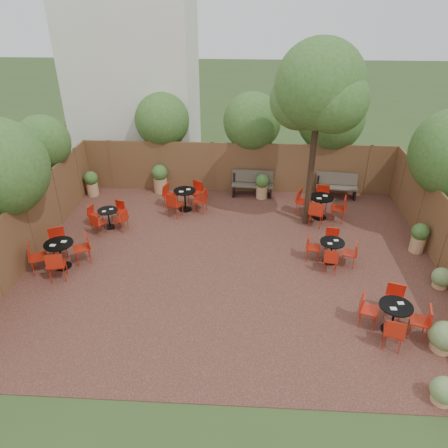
{
  "coord_description": "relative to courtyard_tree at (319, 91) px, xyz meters",
  "views": [
    {
      "loc": [
        0.35,
        -10.48,
        7.21
      ],
      "look_at": [
        -0.29,
        0.5,
        1.0
      ],
      "focal_mm": 33.98,
      "sensor_mm": 36.0,
      "label": 1
    }
  ],
  "objects": [
    {
      "name": "ground",
      "position": [
        -2.42,
        -2.48,
        -4.48
      ],
      "size": [
        80.0,
        80.0,
        0.0
      ],
      "primitive_type": "plane",
      "color": "#354F23",
      "rests_on": "ground"
    },
    {
      "name": "courtyard_paving",
      "position": [
        -2.42,
        -2.48,
        -4.47
      ],
      "size": [
        12.0,
        10.0,
        0.02
      ],
      "primitive_type": "cube",
      "color": "#3D1F19",
      "rests_on": "ground"
    },
    {
      "name": "fence_back",
      "position": [
        -2.42,
        2.52,
        -3.48
      ],
      "size": [
        12.0,
        0.08,
        2.0
      ],
      "primitive_type": "cube",
      "color": "brown",
      "rests_on": "ground"
    },
    {
      "name": "fence_left",
      "position": [
        -8.42,
        -2.48,
        -3.48
      ],
      "size": [
        0.08,
        10.0,
        2.0
      ],
      "primitive_type": "cube",
      "color": "brown",
      "rests_on": "ground"
    },
    {
      "name": "fence_right",
      "position": [
        3.58,
        -2.48,
        -3.48
      ],
      "size": [
        0.08,
        10.0,
        2.0
      ],
      "primitive_type": "cube",
      "color": "brown",
      "rests_on": "ground"
    },
    {
      "name": "neighbour_building",
      "position": [
        -6.92,
        5.52,
        -0.48
      ],
      "size": [
        5.0,
        4.0,
        8.0
      ],
      "primitive_type": "cube",
      "color": "silver",
      "rests_on": "ground"
    },
    {
      "name": "overhang_foliage",
      "position": [
        -3.17,
        0.2,
        -1.74
      ],
      "size": [
        15.85,
        10.59,
        2.79
      ],
      "color": "#325C1D",
      "rests_on": "ground"
    },
    {
      "name": "courtyard_tree",
      "position": [
        0.0,
        0.0,
        0.0
      ],
      "size": [
        2.82,
        2.73,
        6.0
      ],
      "rotation": [
        0.0,
        0.0,
        0.07
      ],
      "color": "black",
      "rests_on": "courtyard_paving"
    },
    {
      "name": "park_bench_left",
      "position": [
        -1.84,
        2.15,
        -3.95
      ],
      "size": [
        1.61,
        0.61,
        0.98
      ],
      "rotation": [
        0.0,
        0.0,
        -0.07
      ],
      "color": "brown",
      "rests_on": "courtyard_paving"
    },
    {
      "name": "park_bench_right",
      "position": [
        1.39,
        2.14,
        -3.97
      ],
      "size": [
        1.59,
        0.67,
        0.96
      ],
      "rotation": [
        0.0,
        0.0,
        -0.11
      ],
      "color": "brown",
      "rests_on": "courtyard_paving"
    },
    {
      "name": "bistro_tables",
      "position": [
        -2.57,
        -1.64,
        -4.01
      ],
      "size": [
        10.47,
        7.53,
        0.94
      ],
      "color": "black",
      "rests_on": "courtyard_paving"
    },
    {
      "name": "planters",
      "position": [
        -3.42,
        1.27,
        -3.9
      ],
      "size": [
        11.83,
        4.39,
        1.14
      ],
      "color": "tan",
      "rests_on": "courtyard_paving"
    },
    {
      "name": "low_shrubs",
      "position": [
        2.51,
        -5.47,
        -4.15
      ],
      "size": [
        1.92,
        4.28,
        0.72
      ],
      "color": "tan",
      "rests_on": "courtyard_paving"
    }
  ]
}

